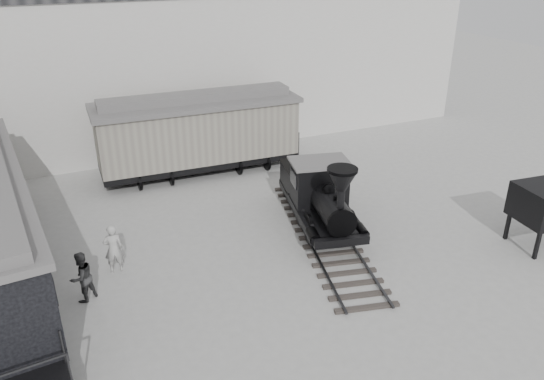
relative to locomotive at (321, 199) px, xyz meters
name	(u,v)px	position (x,y,z in m)	size (l,w,h in m)	color
ground	(319,290)	(-2.07, -3.71, -1.27)	(90.00, 90.00, 0.00)	#9E9E9B
north_wall	(184,46)	(-2.07, 11.28, 4.29)	(34.00, 2.51, 11.00)	silver
locomotive	(321,199)	(0.00, 0.00, 0.00)	(4.22, 9.94, 3.43)	black
boxcar	(198,132)	(-2.66, 7.58, 0.84)	(9.92, 3.38, 4.03)	black
visitor_a	(113,249)	(-7.99, 0.18, -0.37)	(0.65, 0.43, 1.79)	#BCBBB8
visitor_b	(82,277)	(-9.17, -1.10, -0.41)	(0.83, 0.65, 1.71)	#383839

